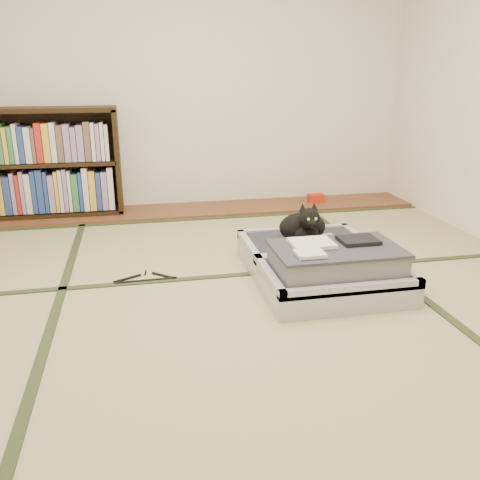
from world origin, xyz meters
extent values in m
plane|color=tan|center=(0.00, 0.00, 0.00)|extent=(4.50, 4.50, 0.00)
cube|color=brown|center=(0.00, 2.00, 0.01)|extent=(4.00, 0.50, 0.02)
cube|color=red|center=(1.14, 2.03, 0.06)|extent=(0.15, 0.10, 0.07)
plane|color=silver|center=(0.00, 2.25, 1.20)|extent=(4.00, 0.00, 4.00)
cube|color=#2D381E|center=(-1.00, 0.00, 0.00)|extent=(0.05, 4.50, 0.01)
cube|color=#2D381E|center=(1.00, 0.00, 0.00)|extent=(0.05, 4.50, 0.01)
cube|color=#2D381E|center=(0.00, 0.40, 0.00)|extent=(4.00, 0.05, 0.01)
cube|color=#2D381E|center=(0.00, 1.70, 0.00)|extent=(4.00, 0.05, 0.01)
cube|color=black|center=(-0.69, 2.07, 0.47)|extent=(0.04, 0.31, 0.88)
cube|color=black|center=(-1.35, 2.07, 0.03)|extent=(1.37, 0.31, 0.04)
cube|color=black|center=(-1.35, 2.07, 0.91)|extent=(1.37, 0.31, 0.04)
cube|color=black|center=(-1.35, 2.07, 0.47)|extent=(1.31, 0.31, 0.03)
cube|color=black|center=(-1.35, 2.22, 0.47)|extent=(1.37, 0.02, 0.88)
cube|color=gray|center=(-1.35, 2.05, 0.25)|extent=(1.23, 0.22, 0.37)
cube|color=gray|center=(-1.35, 2.05, 0.66)|extent=(1.23, 0.22, 0.33)
cube|color=#A7A8AC|center=(0.52, 0.00, 0.07)|extent=(0.80, 0.53, 0.14)
cube|color=#2E2D35|center=(0.52, 0.00, 0.11)|extent=(0.72, 0.45, 0.10)
cube|color=#A7A8AC|center=(0.52, -0.24, 0.14)|extent=(0.80, 0.04, 0.05)
cube|color=#A7A8AC|center=(0.52, 0.25, 0.14)|extent=(0.80, 0.04, 0.05)
cube|color=#A7A8AC|center=(0.14, 0.00, 0.14)|extent=(0.04, 0.53, 0.05)
cube|color=#A7A8AC|center=(0.90, 0.00, 0.14)|extent=(0.04, 0.53, 0.05)
cube|color=#A7A8AC|center=(0.52, 0.54, 0.07)|extent=(0.80, 0.53, 0.14)
cube|color=#2E2D35|center=(0.52, 0.54, 0.11)|extent=(0.72, 0.45, 0.10)
cube|color=#A7A8AC|center=(0.52, 0.29, 0.14)|extent=(0.80, 0.04, 0.05)
cube|color=#A7A8AC|center=(0.52, 0.78, 0.14)|extent=(0.80, 0.04, 0.05)
cube|color=#A7A8AC|center=(0.14, 0.54, 0.14)|extent=(0.04, 0.53, 0.05)
cube|color=#A7A8AC|center=(0.90, 0.54, 0.14)|extent=(0.04, 0.53, 0.05)
cylinder|color=black|center=(0.52, 0.27, 0.15)|extent=(0.72, 0.03, 0.03)
cube|color=gray|center=(0.52, 0.00, 0.20)|extent=(0.68, 0.42, 0.14)
cube|color=#323138|center=(0.52, 0.00, 0.28)|extent=(0.70, 0.44, 0.02)
cube|color=silver|center=(0.40, 0.06, 0.30)|extent=(0.23, 0.19, 0.02)
cube|color=black|center=(0.67, 0.06, 0.30)|extent=(0.21, 0.17, 0.02)
cube|color=silver|center=(0.33, -0.10, 0.30)|extent=(0.15, 0.13, 0.02)
cube|color=white|center=(0.29, -0.25, 0.08)|extent=(0.06, 0.01, 0.04)
cube|color=white|center=(0.42, -0.25, 0.06)|extent=(0.05, 0.01, 0.04)
cube|color=orange|center=(0.79, -0.25, 0.08)|extent=(0.05, 0.01, 0.04)
cube|color=#197F33|center=(0.72, -0.25, 0.10)|extent=(0.04, 0.01, 0.03)
ellipsoid|color=black|center=(0.50, 0.54, 0.25)|extent=(0.31, 0.20, 0.19)
ellipsoid|color=black|center=(0.50, 0.44, 0.23)|extent=(0.15, 0.11, 0.11)
ellipsoid|color=black|center=(0.50, 0.41, 0.34)|extent=(0.13, 0.12, 0.13)
sphere|color=black|center=(0.50, 0.36, 0.32)|extent=(0.06, 0.06, 0.06)
cone|color=black|center=(0.46, 0.43, 0.41)|extent=(0.05, 0.06, 0.06)
cone|color=black|center=(0.54, 0.43, 0.41)|extent=(0.05, 0.06, 0.06)
sphere|color=#A5BF33|center=(0.48, 0.36, 0.35)|extent=(0.02, 0.02, 0.02)
sphere|color=#A5BF33|center=(0.53, 0.36, 0.35)|extent=(0.02, 0.02, 0.02)
cylinder|color=black|center=(0.61, 0.63, 0.18)|extent=(0.19, 0.11, 0.03)
torus|color=white|center=(0.68, 0.54, 0.16)|extent=(0.11, 0.11, 0.01)
torus|color=white|center=(0.69, 0.53, 0.17)|extent=(0.09, 0.09, 0.01)
cube|color=black|center=(-0.52, 0.41, 0.01)|extent=(0.37, 0.03, 0.01)
cube|color=black|center=(-0.63, 0.47, 0.01)|extent=(0.17, 0.10, 0.01)
cube|color=black|center=(-0.41, 0.47, 0.01)|extent=(0.15, 0.13, 0.01)
cylinder|color=black|center=(-0.52, 0.55, 0.01)|extent=(0.02, 0.07, 0.01)
camera|label=1|loc=(-0.53, -2.48, 1.21)|focal=38.00mm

